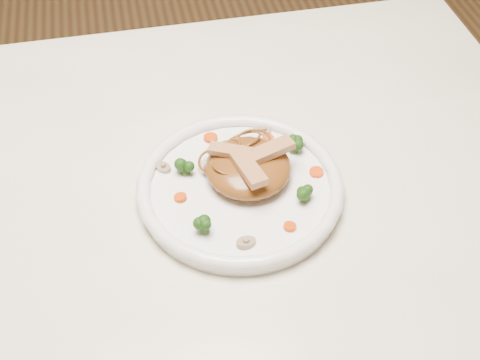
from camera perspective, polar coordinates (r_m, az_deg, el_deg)
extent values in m
cube|color=white|center=(0.93, -6.49, -0.94)|extent=(1.20, 0.80, 0.04)
cylinder|color=brown|center=(1.54, 13.24, 1.86)|extent=(0.06, 0.06, 0.71)
cylinder|color=white|center=(0.89, 0.00, -0.98)|extent=(0.30, 0.30, 0.02)
ellipsoid|color=brown|center=(0.88, 0.74, 1.14)|extent=(0.16, 0.16, 0.04)
cube|color=tan|center=(0.87, 2.58, 2.63)|extent=(0.08, 0.04, 0.01)
cube|color=tan|center=(0.87, -0.90, 2.66)|extent=(0.06, 0.05, 0.01)
cube|color=tan|center=(0.85, 0.68, 1.18)|extent=(0.04, 0.08, 0.01)
cylinder|color=#E84D08|center=(0.95, 2.56, 3.72)|extent=(0.02, 0.02, 0.00)
cylinder|color=#E84D08|center=(0.87, -5.43, -1.57)|extent=(0.02, 0.02, 0.00)
cylinder|color=#E84D08|center=(0.90, 6.93, 0.71)|extent=(0.02, 0.02, 0.00)
cylinder|color=#E84D08|center=(0.95, -2.69, 3.85)|extent=(0.02, 0.02, 0.00)
cylinder|color=#E84D08|center=(0.83, 4.53, -4.21)|extent=(0.02, 0.02, 0.00)
cylinder|color=gray|center=(0.81, 0.54, -5.67)|extent=(0.03, 0.03, 0.01)
cylinder|color=gray|center=(0.94, 4.14, 3.31)|extent=(0.03, 0.03, 0.01)
cylinder|color=gray|center=(0.91, -6.94, 1.13)|extent=(0.03, 0.03, 0.01)
cylinder|color=gray|center=(0.96, 2.21, 4.41)|extent=(0.03, 0.03, 0.01)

